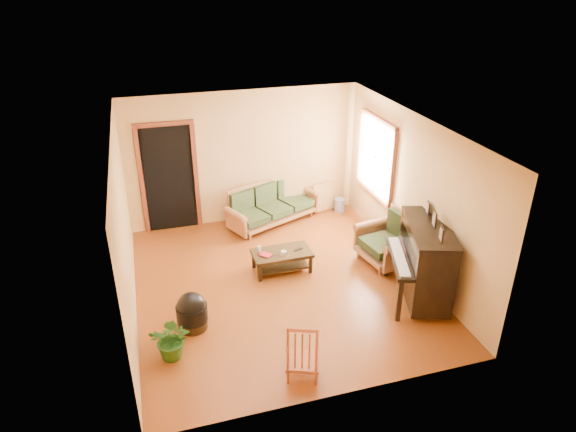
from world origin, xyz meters
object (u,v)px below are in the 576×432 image
object	(u,v)px
armchair	(386,239)
red_chair	(303,348)
sofa	(273,204)
footstool	(192,315)
potted_plant	(172,339)
piano	(425,263)
ceramic_crock	(339,205)
coffee_table	(282,261)

from	to	relation	value
armchair	red_chair	size ratio (longest dim) A/B	1.08
sofa	footstool	size ratio (longest dim) A/B	4.21
sofa	red_chair	size ratio (longest dim) A/B	2.18
potted_plant	piano	bearing A→B (deg)	4.28
ceramic_crock	potted_plant	xyz separation A→B (m)	(-3.74, -3.53, 0.16)
coffee_table	potted_plant	size ratio (longest dim) A/B	1.64
coffee_table	potted_plant	bearing A→B (deg)	-139.84
coffee_table	armchair	xyz separation A→B (m)	(1.77, -0.26, 0.28)
coffee_table	armchair	world-z (taller)	armchair
footstool	red_chair	size ratio (longest dim) A/B	0.52
coffee_table	footstool	distance (m)	1.97
armchair	potted_plant	xyz separation A→B (m)	(-3.71, -1.38, -0.16)
footstool	potted_plant	world-z (taller)	potted_plant
piano	footstool	distance (m)	3.53
coffee_table	piano	distance (m)	2.35
piano	red_chair	size ratio (longest dim) A/B	1.63
red_chair	ceramic_crock	bearing A→B (deg)	84.27
sofa	piano	world-z (taller)	piano
coffee_table	red_chair	xyz separation A→B (m)	(-0.42, -2.43, 0.25)
red_chair	piano	bearing A→B (deg)	46.54
armchair	ceramic_crock	size ratio (longest dim) A/B	3.40
coffee_table	armchair	size ratio (longest dim) A/B	1.06
piano	red_chair	xyz separation A→B (m)	(-2.28, -1.07, -0.19)
sofa	armchair	world-z (taller)	armchair
piano	potted_plant	bearing A→B (deg)	-157.32
coffee_table	red_chair	bearing A→B (deg)	-99.85
footstool	coffee_table	bearing A→B (deg)	34.01
armchair	footstool	world-z (taller)	armchair
red_chair	coffee_table	bearing A→B (deg)	101.54
sofa	ceramic_crock	xyz separation A→B (m)	(1.47, 0.13, -0.26)
piano	potted_plant	world-z (taller)	piano
piano	potted_plant	distance (m)	3.83
footstool	ceramic_crock	size ratio (longest dim) A/B	1.63
ceramic_crock	armchair	bearing A→B (deg)	-90.57
coffee_table	armchair	distance (m)	1.81
coffee_table	footstool	bearing A→B (deg)	-145.99
armchair	piano	bearing A→B (deg)	-94.83
armchair	piano	world-z (taller)	piano
armchair	ceramic_crock	xyz separation A→B (m)	(0.02, 2.15, -0.32)
footstool	red_chair	xyz separation A→B (m)	(1.21, -1.33, 0.22)
footstool	red_chair	world-z (taller)	red_chair
potted_plant	red_chair	bearing A→B (deg)	-27.30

